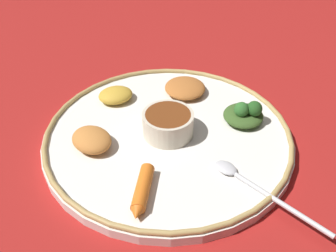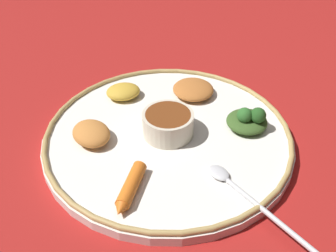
{
  "view_description": "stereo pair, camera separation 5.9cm",
  "coord_description": "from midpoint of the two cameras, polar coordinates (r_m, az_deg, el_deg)",
  "views": [
    {
      "loc": [
        -0.38,
        0.27,
        0.4
      ],
      "look_at": [
        0.0,
        0.0,
        0.03
      ],
      "focal_mm": 40.38,
      "sensor_mm": 36.0,
      "label": 1
    },
    {
      "loc": [
        -0.41,
        0.21,
        0.4
      ],
      "look_at": [
        0.0,
        0.0,
        0.03
      ],
      "focal_mm": 40.38,
      "sensor_mm": 36.0,
      "label": 2
    }
  ],
  "objects": [
    {
      "name": "ground_plane",
      "position": [
        0.61,
        2.77,
        -2.35
      ],
      "size": [
        2.4,
        2.4,
        0.0
      ],
      "primitive_type": "plane",
      "color": "maroon"
    },
    {
      "name": "platter",
      "position": [
        0.61,
        2.79,
        -1.79
      ],
      "size": [
        0.4,
        0.4,
        0.02
      ],
      "primitive_type": "cylinder",
      "color": "white",
      "rests_on": "ground_plane"
    },
    {
      "name": "platter_rim",
      "position": [
        0.6,
        2.82,
        -1.01
      ],
      "size": [
        0.39,
        0.39,
        0.01
      ],
      "primitive_type": "torus",
      "color": "tan",
      "rests_on": "platter"
    },
    {
      "name": "center_bowl",
      "position": [
        0.59,
        2.88,
        0.33
      ],
      "size": [
        0.08,
        0.08,
        0.04
      ],
      "color": "beige",
      "rests_on": "platter"
    },
    {
      "name": "spoon",
      "position": [
        0.52,
        14.36,
        -9.79
      ],
      "size": [
        0.18,
        0.05,
        0.01
      ],
      "color": "silver",
      "rests_on": "platter"
    },
    {
      "name": "greens_pile",
      "position": [
        0.63,
        14.76,
        0.82
      ],
      "size": [
        0.08,
        0.09,
        0.04
      ],
      "color": "#385623",
      "rests_on": "platter"
    },
    {
      "name": "carrot_near_spoon",
      "position": [
        0.51,
        -2.39,
        -9.49
      ],
      "size": [
        0.08,
        0.07,
        0.02
      ],
      "color": "orange",
      "rests_on": "platter"
    },
    {
      "name": "mound_chickpea",
      "position": [
        0.69,
        6.3,
        5.44
      ],
      "size": [
        0.09,
        0.09,
        0.02
      ],
      "primitive_type": "ellipsoid",
      "rotation": [
        0.0,
        0.0,
        4.97
      ],
      "color": "#B2662D",
      "rests_on": "platter"
    },
    {
      "name": "mound_lentil_yellow",
      "position": [
        0.68,
        -4.3,
        5.12
      ],
      "size": [
        0.06,
        0.07,
        0.02
      ],
      "primitive_type": "ellipsoid",
      "rotation": [
        0.0,
        0.0,
        4.48
      ],
      "color": "gold",
      "rests_on": "platter"
    },
    {
      "name": "mound_squash",
      "position": [
        0.59,
        -8.7,
        -1.22
      ],
      "size": [
        0.08,
        0.07,
        0.03
      ],
      "primitive_type": "ellipsoid",
      "rotation": [
        0.0,
        0.0,
        0.18
      ],
      "color": "#C67A38",
      "rests_on": "platter"
    }
  ]
}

